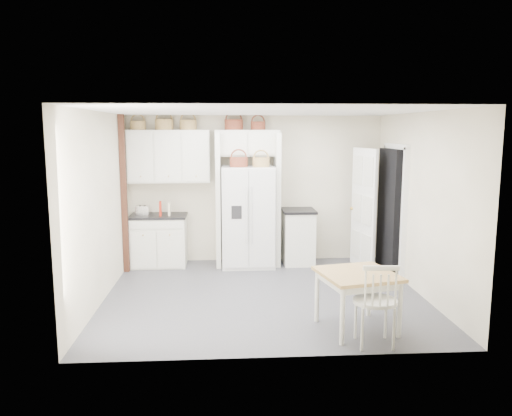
{
  "coord_description": "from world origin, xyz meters",
  "views": [
    {
      "loc": [
        -0.55,
        -6.88,
        2.35
      ],
      "look_at": [
        -0.09,
        0.4,
        1.21
      ],
      "focal_mm": 35.0,
      "sensor_mm": 36.0,
      "label": 1
    }
  ],
  "objects": [
    {
      "name": "base_cab_left",
      "position": [
        -1.7,
        1.7,
        0.43
      ],
      "size": [
        0.93,
        0.59,
        0.86
      ],
      "primitive_type": "cube",
      "color": "silver",
      "rests_on": "floor"
    },
    {
      "name": "dining_table",
      "position": [
        1.0,
        -1.31,
        0.35
      ],
      "size": [
        0.99,
        0.99,
        0.69
      ],
      "primitive_type": "cube",
      "rotation": [
        0.0,
        0.0,
        0.21
      ],
      "color": "olive",
      "rests_on": "floor"
    },
    {
      "name": "basket_bridge_a",
      "position": [
        -0.38,
        1.83,
        2.44
      ],
      "size": [
        0.32,
        0.32,
        0.18
      ],
      "primitive_type": "cylinder",
      "color": "#591811",
      "rests_on": "bridge_cabinet"
    },
    {
      "name": "basket_upper_b",
      "position": [
        -1.57,
        1.83,
        2.44
      ],
      "size": [
        0.31,
        0.31,
        0.18
      ],
      "primitive_type": "cylinder",
      "color": "brown",
      "rests_on": "upper_cabinet"
    },
    {
      "name": "wall_left",
      "position": [
        -2.25,
        0.0,
        1.3
      ],
      "size": [
        0.0,
        4.0,
        4.0
      ],
      "primitive_type": "plane",
      "rotation": [
        1.57,
        0.0,
        1.57
      ],
      "color": "#BAAF94",
      "rests_on": "floor"
    },
    {
      "name": "counter_left",
      "position": [
        -1.7,
        1.7,
        0.88
      ],
      "size": [
        0.97,
        0.63,
        0.04
      ],
      "primitive_type": "cube",
      "color": "black",
      "rests_on": "base_cab_left"
    },
    {
      "name": "toaster",
      "position": [
        -1.97,
        1.71,
        0.98
      ],
      "size": [
        0.24,
        0.14,
        0.16
      ],
      "primitive_type": "cube",
      "rotation": [
        0.0,
        0.0,
        -0.06
      ],
      "color": "silver",
      "rests_on": "counter_left"
    },
    {
      "name": "wall_right",
      "position": [
        2.25,
        0.0,
        1.3
      ],
      "size": [
        0.0,
        4.0,
        4.0
      ],
      "primitive_type": "plane",
      "rotation": [
        1.57,
        0.0,
        -1.57
      ],
      "color": "#BAAF94",
      "rests_on": "floor"
    },
    {
      "name": "door_slab",
      "position": [
        1.8,
        1.33,
        1.02
      ],
      "size": [
        0.21,
        0.79,
        2.05
      ],
      "primitive_type": "cube",
      "rotation": [
        0.0,
        0.0,
        -1.36
      ],
      "color": "white",
      "rests_on": "floor"
    },
    {
      "name": "wall_back",
      "position": [
        0.0,
        2.0,
        1.3
      ],
      "size": [
        4.5,
        0.0,
        4.5
      ],
      "primitive_type": "plane",
      "rotation": [
        1.57,
        0.0,
        0.0
      ],
      "color": "#BAAF94",
      "rests_on": "floor"
    },
    {
      "name": "fridge_panel_left",
      "position": [
        -0.66,
        1.7,
        1.15
      ],
      "size": [
        0.08,
        0.6,
        2.3
      ],
      "primitive_type": "cube",
      "color": "silver",
      "rests_on": "floor"
    },
    {
      "name": "refrigerator",
      "position": [
        -0.15,
        1.61,
        0.87
      ],
      "size": [
        0.9,
        0.72,
        1.74
      ],
      "primitive_type": "cube",
      "color": "silver",
      "rests_on": "floor"
    },
    {
      "name": "basket_upper_c",
      "position": [
        -1.16,
        1.83,
        2.43
      ],
      "size": [
        0.29,
        0.29,
        0.17
      ],
      "primitive_type": "cylinder",
      "color": "brown",
      "rests_on": "upper_cabinet"
    },
    {
      "name": "basket_fridge_a",
      "position": [
        -0.31,
        1.51,
        1.82
      ],
      "size": [
        0.3,
        0.3,
        0.16
      ],
      "primitive_type": "cylinder",
      "color": "#591811",
      "rests_on": "refrigerator"
    },
    {
      "name": "basket_fridge_b",
      "position": [
        0.07,
        1.51,
        1.81
      ],
      "size": [
        0.29,
        0.29,
        0.15
      ],
      "primitive_type": "cylinder",
      "color": "brown",
      "rests_on": "refrigerator"
    },
    {
      "name": "bridge_cabinet",
      "position": [
        -0.15,
        1.83,
        2.12
      ],
      "size": [
        1.12,
        0.34,
        0.45
      ],
      "primitive_type": "cube",
      "color": "silver",
      "rests_on": "wall_back"
    },
    {
      "name": "fridge_panel_right",
      "position": [
        0.36,
        1.7,
        1.15
      ],
      "size": [
        0.08,
        0.6,
        2.3
      ],
      "primitive_type": "cube",
      "color": "silver",
      "rests_on": "floor"
    },
    {
      "name": "upper_cabinet",
      "position": [
        -1.5,
        1.83,
        1.9
      ],
      "size": [
        1.4,
        0.34,
        0.9
      ],
      "primitive_type": "cube",
      "color": "silver",
      "rests_on": "wall_back"
    },
    {
      "name": "windsor_chair",
      "position": [
        1.08,
        -1.75,
        0.5
      ],
      "size": [
        0.51,
        0.47,
        1.0
      ],
      "primitive_type": "cube",
      "rotation": [
        0.0,
        0.0,
        -0.05
      ],
      "color": "silver",
      "rests_on": "floor"
    },
    {
      "name": "floor",
      "position": [
        0.0,
        0.0,
        0.0
      ],
      "size": [
        4.5,
        4.5,
        0.0
      ],
      "primitive_type": "plane",
      "color": "#49484E",
      "rests_on": "ground"
    },
    {
      "name": "ceiling",
      "position": [
        0.0,
        0.0,
        2.6
      ],
      "size": [
        4.5,
        4.5,
        0.0
      ],
      "primitive_type": "plane",
      "color": "white",
      "rests_on": "wall_back"
    },
    {
      "name": "counter_right",
      "position": [
        0.74,
        1.7,
        0.95
      ],
      "size": [
        0.57,
        0.67,
        0.04
      ],
      "primitive_type": "cube",
      "color": "black",
      "rests_on": "base_cab_right"
    },
    {
      "name": "basket_bridge_b",
      "position": [
        0.04,
        1.83,
        2.42
      ],
      "size": [
        0.25,
        0.25,
        0.14
      ],
      "primitive_type": "cylinder",
      "color": "#591811",
      "rests_on": "bridge_cabinet"
    },
    {
      "name": "cookbook_cream",
      "position": [
        -1.5,
        1.62,
        1.01
      ],
      "size": [
        0.04,
        0.15,
        0.22
      ],
      "primitive_type": "cube",
      "rotation": [
        0.0,
        0.0,
        0.05
      ],
      "color": "beige",
      "rests_on": "counter_left"
    },
    {
      "name": "basket_upper_a",
      "position": [
        -2.01,
        1.83,
        2.42
      ],
      "size": [
        0.26,
        0.26,
        0.15
      ],
      "primitive_type": "cylinder",
      "color": "brown",
      "rests_on": "upper_cabinet"
    },
    {
      "name": "base_cab_right",
      "position": [
        0.74,
        1.7,
        0.46
      ],
      "size": [
        0.53,
        0.63,
        0.93
      ],
      "primitive_type": "cube",
      "color": "silver",
      "rests_on": "floor"
    },
    {
      "name": "doorway_void",
      "position": [
        2.16,
        1.0,
        1.02
      ],
      "size": [
        0.18,
        0.85,
        2.05
      ],
      "primitive_type": "cube",
      "color": "black",
      "rests_on": "floor"
    },
    {
      "name": "trim_post",
      "position": [
        -2.2,
        1.35,
        1.3
      ],
      "size": [
        0.09,
        0.09,
        2.6
      ],
      "primitive_type": "cube",
      "color": "#361811",
      "rests_on": "floor"
    },
    {
      "name": "cookbook_red",
      "position": [
        -1.65,
        1.62,
        1.02
      ],
      "size": [
        0.05,
        0.16,
        0.24
      ],
      "primitive_type": "cube",
      "rotation": [
        0.0,
        0.0,
        0.08
      ],
      "color": "#AB1F0E",
      "rests_on": "counter_left"
    }
  ]
}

